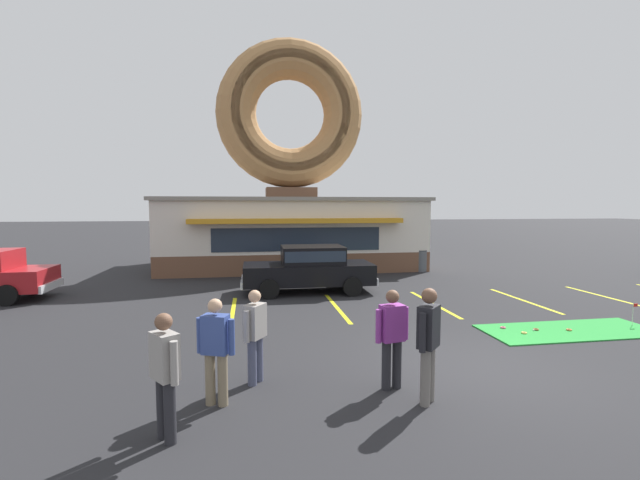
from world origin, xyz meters
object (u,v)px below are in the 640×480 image
Objects in this scene: golf_ball at (534,330)px; pedestrian_hooded_kid at (216,347)px; pedestrian_beanie_man at (255,332)px; trash_bin at (421,260)px; pedestrian_blue_sweater_man at (165,371)px; putting_flag_pin at (634,309)px; pedestrian_leather_jacket_man at (392,334)px; pedestrian_clipboard_woman at (428,339)px; car_black at (310,267)px.

golf_ball is 0.03× the size of pedestrian_hooded_kid.
golf_ball is 0.03× the size of pedestrian_beanie_man.
pedestrian_blue_sweater_man is at bearing -124.22° from trash_bin.
pedestrian_beanie_man is (-9.31, -1.93, 0.44)m from putting_flag_pin.
pedestrian_leather_jacket_man is at bearing -160.53° from putting_flag_pin.
pedestrian_leather_jacket_man reaches higher than putting_flag_pin.
pedestrian_blue_sweater_man reaches higher than pedestrian_hooded_kid.
pedestrian_clipboard_woman is at bearing -57.34° from pedestrian_leather_jacket_man.
car_black is at bearing 91.80° from pedestrian_leather_jacket_man.
trash_bin reaches higher than putting_flag_pin.
golf_ball is at bearing 24.46° from pedestrian_blue_sweater_man.
golf_ball is at bearing 29.56° from pedestrian_leather_jacket_man.
pedestrian_clipboard_woman reaches higher than pedestrian_hooded_kid.
pedestrian_hooded_kid is at bearing 171.86° from pedestrian_clipboard_woman.
pedestrian_beanie_man is at bearing 165.03° from pedestrian_leather_jacket_man.
golf_ball is at bearing 16.04° from pedestrian_beanie_man.
putting_flag_pin is 9.44m from trash_bin.
pedestrian_beanie_man is (-2.56, 1.16, -0.11)m from pedestrian_clipboard_woman.
golf_ball is 0.03× the size of pedestrian_leather_jacket_man.
pedestrian_clipboard_woman reaches higher than golf_ball.
pedestrian_hooded_kid is (-2.53, -8.09, 0.02)m from car_black.
putting_flag_pin is 0.12× the size of car_black.
pedestrian_leather_jacket_man reaches higher than golf_ball.
pedestrian_blue_sweater_man is 15.52m from trash_bin.
trash_bin is (8.17, 11.93, -0.39)m from pedestrian_hooded_kid.
putting_flag_pin is at bearing -79.43° from trash_bin.
car_black reaches higher than pedestrian_beanie_man.
golf_ball is 6.85m from pedestrian_beanie_man.
pedestrian_beanie_man is 1.63× the size of trash_bin.
pedestrian_hooded_kid is at bearing -177.35° from pedestrian_leather_jacket_man.
trash_bin is (1.05, 9.33, 0.45)m from golf_ball.
trash_bin is at bearing 67.92° from pedestrian_clipboard_woman.
pedestrian_beanie_man is 13.54m from trash_bin.
pedestrian_hooded_kid is at bearing -160.00° from golf_ball.
pedestrian_blue_sweater_man reaches higher than pedestrian_leather_jacket_man.
pedestrian_blue_sweater_man is 0.94× the size of pedestrian_clipboard_woman.
pedestrian_beanie_man is (-1.94, -7.37, 0.00)m from car_black.
trash_bin is (-1.73, 9.28, 0.06)m from putting_flag_pin.
putting_flag_pin is 7.57m from pedestrian_leather_jacket_man.
golf_ball is 9.40m from trash_bin.
putting_flag_pin is 11.05m from pedestrian_blue_sweater_man.
trash_bin is at bearing 55.93° from pedestrian_beanie_man.
car_black is 7.96m from pedestrian_leather_jacket_man.
golf_ball is 0.08× the size of putting_flag_pin.
car_black is at bearing -145.77° from trash_bin.
pedestrian_leather_jacket_man is 0.69m from pedestrian_clipboard_woman.
pedestrian_clipboard_woman is at bearing -142.56° from golf_ball.
putting_flag_pin is (2.78, 0.05, 0.39)m from golf_ball.
golf_ball is 0.02× the size of pedestrian_clipboard_woman.
pedestrian_leather_jacket_man is 1.03× the size of pedestrian_beanie_man.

